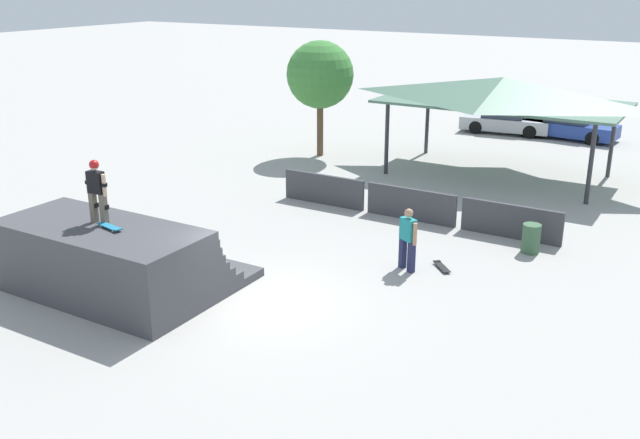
% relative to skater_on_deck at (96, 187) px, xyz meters
% --- Properties ---
extents(ground_plane, '(160.00, 160.00, 0.00)m').
position_rel_skater_on_deck_xyz_m(ground_plane, '(3.75, 1.39, -2.73)').
color(ground_plane, '#A3A09B').
extents(quarter_pipe_ramp, '(5.36, 4.22, 1.82)m').
position_rel_skater_on_deck_xyz_m(quarter_pipe_ramp, '(0.19, 0.11, -1.91)').
color(quarter_pipe_ramp, '#424247').
rests_on(quarter_pipe_ramp, ground).
extents(skater_on_deck, '(0.68, 0.24, 1.59)m').
position_rel_skater_on_deck_xyz_m(skater_on_deck, '(0.00, 0.00, 0.00)').
color(skater_on_deck, '#6B6051').
rests_on(skater_on_deck, quarter_pipe_ramp).
extents(skateboard_on_deck, '(0.86, 0.36, 0.09)m').
position_rel_skater_on_deck_xyz_m(skateboard_on_deck, '(0.55, -0.19, -0.85)').
color(skateboard_on_deck, silver).
rests_on(skateboard_on_deck, quarter_pipe_ramp).
extents(bystander_walking, '(0.67, 0.42, 1.74)m').
position_rel_skater_on_deck_xyz_m(bystander_walking, '(5.94, 5.13, -1.77)').
color(bystander_walking, '#1E2347').
rests_on(bystander_walking, ground).
extents(skateboard_on_ground, '(0.71, 0.73, 0.09)m').
position_rel_skater_on_deck_xyz_m(skateboard_on_ground, '(6.73, 5.70, -2.67)').
color(skateboard_on_ground, blue).
rests_on(skateboard_on_ground, ground).
extents(barrier_fence, '(9.65, 0.12, 1.05)m').
position_rel_skater_on_deck_xyz_m(barrier_fence, '(4.34, 9.01, -2.21)').
color(barrier_fence, '#3D3D42').
rests_on(barrier_fence, ground).
extents(pavilion_shelter, '(9.10, 4.83, 3.87)m').
position_rel_skater_on_deck_xyz_m(pavilion_shelter, '(5.03, 15.77, 0.61)').
color(pavilion_shelter, '#2D2D33').
rests_on(pavilion_shelter, ground).
extents(tree_beside_pavilion, '(2.88, 2.88, 4.97)m').
position_rel_skater_on_deck_xyz_m(tree_beside_pavilion, '(-2.67, 15.00, 0.78)').
color(tree_beside_pavilion, brown).
rests_on(tree_beside_pavilion, ground).
extents(trash_bin, '(0.52, 0.52, 0.85)m').
position_rel_skater_on_deck_xyz_m(trash_bin, '(8.47, 8.11, -2.31)').
color(trash_bin, '#385B3D').
rests_on(trash_bin, ground).
extents(parked_car_silver, '(4.49, 2.09, 1.27)m').
position_rel_skater_on_deck_xyz_m(parked_car_silver, '(2.92, 23.77, -2.13)').
color(parked_car_silver, '#A8AAAF').
rests_on(parked_car_silver, ground).
extents(parked_car_blue, '(4.49, 2.16, 1.27)m').
position_rel_skater_on_deck_xyz_m(parked_car_blue, '(6.00, 24.13, -2.13)').
color(parked_car_blue, navy).
rests_on(parked_car_blue, ground).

